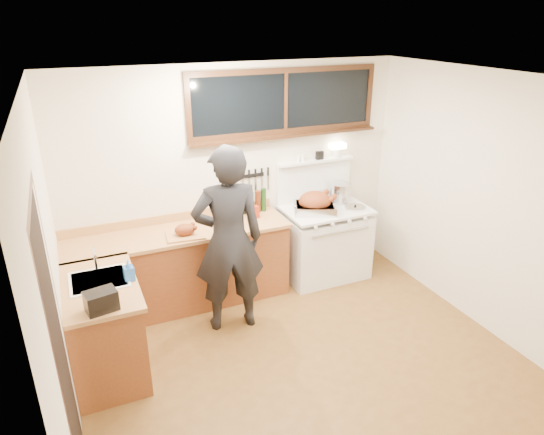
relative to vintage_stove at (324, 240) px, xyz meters
name	(u,v)px	position (x,y,z in m)	size (l,w,h in m)	color
ground_plane	(303,361)	(-1.00, -1.41, -0.48)	(4.00, 3.50, 0.02)	brown
room_shell	(308,199)	(-1.00, -1.41, 1.18)	(4.10, 3.60, 2.65)	silver
counter_back	(181,268)	(-1.80, 0.04, -0.01)	(2.44, 0.64, 1.00)	brown
counter_left	(104,328)	(-2.70, -0.79, -0.02)	(0.64, 1.09, 0.90)	brown
sink_unit	(100,285)	(-2.68, -0.71, 0.38)	(0.50, 0.45, 0.37)	white
vintage_stove	(324,240)	(0.00, 0.00, 0.00)	(1.02, 0.74, 1.60)	white
back_window	(286,109)	(-0.40, 0.31, 1.60)	(2.32, 0.13, 0.77)	black
left_doorway	(62,357)	(-2.99, -1.96, 0.62)	(0.02, 1.04, 2.17)	black
knife_strip	(247,177)	(-0.88, 0.32, 0.84)	(0.52, 0.03, 0.28)	black
man	(228,241)	(-1.43, -0.57, 0.51)	(0.77, 0.56, 1.96)	black
soap_bottle	(129,270)	(-2.43, -0.82, 0.53)	(0.09, 0.09, 0.19)	blue
toaster	(101,301)	(-2.70, -1.21, 0.51)	(0.27, 0.21, 0.17)	black
cutting_board	(185,232)	(-1.75, -0.12, 0.48)	(0.43, 0.34, 0.14)	#B98149
roast_turkey	(315,204)	(-0.18, -0.07, 0.54)	(0.59, 0.53, 0.26)	silver
stockpot	(340,193)	(0.26, 0.11, 0.55)	(0.29, 0.29, 0.25)	silver
saucepan	(317,195)	(0.03, 0.27, 0.50)	(0.22, 0.31, 0.13)	silver
pot_lid	(355,207)	(0.33, -0.15, 0.44)	(0.27, 0.27, 0.04)	silver
coffee_tin	(254,212)	(-0.90, 0.06, 0.50)	(0.10, 0.09, 0.14)	maroon
pitcher	(241,211)	(-1.04, 0.14, 0.51)	(0.09, 0.09, 0.15)	white
bottle_cluster	(256,202)	(-0.82, 0.22, 0.56)	(0.31, 0.07, 0.28)	black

